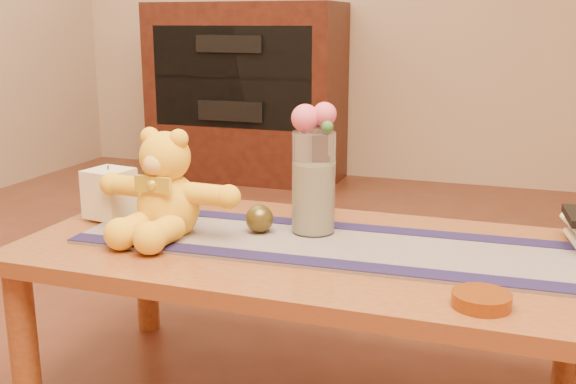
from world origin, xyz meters
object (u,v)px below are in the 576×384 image
(bronze_ball, at_px, (260,219))
(amber_dish, at_px, (481,300))
(tv_remote, at_px, (576,216))
(glass_vase, at_px, (314,183))
(book_bottom, at_px, (573,245))
(pillar_candle, at_px, (110,193))
(teddy_bear, at_px, (167,184))

(bronze_ball, distance_m, amber_dish, 0.64)
(bronze_ball, distance_m, tv_remote, 0.77)
(glass_vase, distance_m, book_bottom, 0.65)
(book_bottom, height_order, amber_dish, amber_dish)
(bronze_ball, bearing_deg, pillar_candle, 179.79)
(glass_vase, relative_size, book_bottom, 1.17)
(bronze_ball, distance_m, book_bottom, 0.77)
(book_bottom, relative_size, amber_dish, 1.94)
(book_bottom, xyz_separation_m, amber_dish, (-0.18, -0.43, 0.00))
(pillar_candle, height_order, bronze_ball, pillar_candle)
(book_bottom, bearing_deg, tv_remote, -93.00)
(tv_remote, bearing_deg, pillar_candle, -179.30)
(book_bottom, bearing_deg, pillar_candle, 178.17)
(pillar_candle, distance_m, book_bottom, 1.21)
(teddy_bear, relative_size, tv_remote, 2.35)
(pillar_candle, bearing_deg, book_bottom, 7.11)
(teddy_bear, bearing_deg, tv_remote, 16.66)
(glass_vase, bearing_deg, bronze_ball, -159.15)
(tv_remote, bearing_deg, bronze_ball, -175.34)
(teddy_bear, bearing_deg, bronze_ball, 23.70)
(glass_vase, bearing_deg, book_bottom, 9.29)
(pillar_candle, height_order, tv_remote, pillar_candle)
(glass_vase, distance_m, amber_dish, 0.57)
(bronze_ball, xyz_separation_m, book_bottom, (0.75, 0.15, -0.03))
(teddy_bear, height_order, bronze_ball, teddy_bear)
(glass_vase, height_order, book_bottom, glass_vase)
(pillar_candle, xyz_separation_m, glass_vase, (0.57, 0.05, 0.06))
(glass_vase, bearing_deg, amber_dish, -36.65)
(book_bottom, bearing_deg, bronze_ball, -177.59)
(tv_remote, xyz_separation_m, amber_dish, (-0.18, -0.42, -0.07))
(teddy_bear, distance_m, bronze_ball, 0.25)
(bronze_ball, bearing_deg, book_bottom, 11.34)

